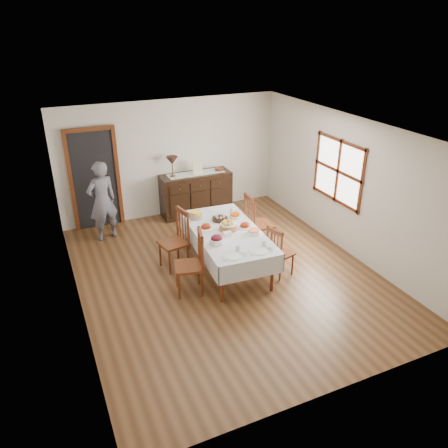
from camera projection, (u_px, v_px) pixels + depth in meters
name	position (u px, v px, depth m)	size (l,w,h in m)	color
ground	(226.00, 274.00, 7.81)	(6.00, 6.00, 0.00)	brown
room_shell	(208.00, 181.00, 7.40)	(5.02, 6.02, 2.65)	silver
dining_table	(227.00, 235.00, 7.71)	(1.26, 2.28, 0.76)	silver
chair_left_near	(192.00, 262.00, 7.10)	(0.55, 0.55, 1.10)	#5A2711
chair_left_far	(176.00, 239.00, 7.83)	(0.54, 0.54, 1.11)	#5A2711
chair_right_near	(279.00, 251.00, 7.59)	(0.48, 0.48, 0.94)	#5A2711
chair_right_far	(256.00, 222.00, 8.44)	(0.47, 0.47, 1.12)	#5A2711
sideboard	(196.00, 194.00, 10.01)	(1.61, 0.58, 0.97)	black
person	(102.00, 199.00, 8.70)	(0.55, 0.35, 1.76)	#5C5965
bread_basket	(228.00, 226.00, 7.67)	(0.31, 0.31, 0.18)	#965A2E
egg_basket	(220.00, 218.00, 8.05)	(0.29, 0.29, 0.11)	black
ham_platter_a	(206.00, 227.00, 7.74)	(0.31, 0.31, 0.11)	white
ham_platter_b	(245.00, 226.00, 7.79)	(0.28, 0.28, 0.11)	white
beet_bowl	(217.00, 240.00, 7.21)	(0.24, 0.24, 0.16)	white
carrot_bowl	(235.00, 216.00, 8.12)	(0.21, 0.21, 0.09)	white
pineapple_bowl	(196.00, 215.00, 8.11)	(0.24, 0.24, 0.14)	tan
casserole_dish	(254.00, 232.00, 7.56)	(0.24, 0.24, 0.07)	white
butter_dish	(227.00, 234.00, 7.49)	(0.15, 0.10, 0.07)	white
setting_left	(235.00, 254.00, 6.89)	(0.43, 0.31, 0.10)	white
setting_right	(261.00, 249.00, 7.04)	(0.43, 0.31, 0.10)	white
glass_far_a	(202.00, 215.00, 8.17)	(0.07, 0.07, 0.09)	silver
glass_far_b	(232.00, 210.00, 8.35)	(0.07, 0.07, 0.10)	silver
runner	(196.00, 173.00, 9.82)	(1.30, 0.35, 0.01)	silver
table_lamp	(172.00, 161.00, 9.47)	(0.26, 0.26, 0.46)	brown
picture_frame	(197.00, 168.00, 9.73)	(0.22, 0.08, 0.28)	#CAC28E
deco_bowl	(219.00, 169.00, 9.99)	(0.20, 0.20, 0.06)	#5A2711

